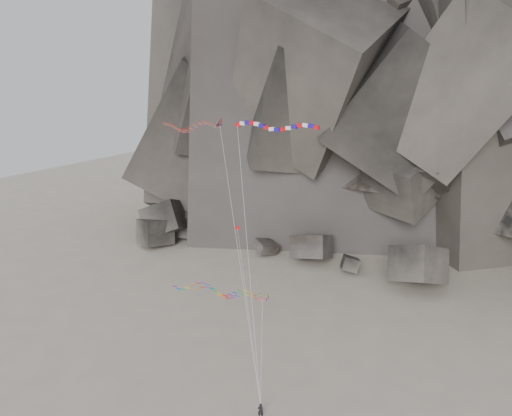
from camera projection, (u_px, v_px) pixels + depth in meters
The scene contains 8 objects.
ground at pixel (261, 365), 60.93m from camera, with size 260.00×260.00×0.00m, color #AC9E8A.
headland at pixel (407, 38), 109.74m from camera, with size 110.00×70.00×84.00m, color #544C44, non-canonical shape.
boulder_field at pixel (275, 248), 94.37m from camera, with size 86.96×17.11×9.91m.
kite_flyer at pixel (260, 410), 51.27m from camera, with size 0.68×0.45×1.95m, color black.
delta_kite at pixel (188, 126), 64.45m from camera, with size 22.43×15.40×27.95m.
banner_kite at pixel (275, 128), 56.22m from camera, with size 10.40×12.44×27.58m.
parafoil_kite at pixel (213, 289), 60.27m from camera, with size 17.20×7.99×8.83m.
pennant_kite at pixel (241, 259), 56.06m from camera, with size 7.54×8.22×15.89m.
Camera 1 is at (24.52, -47.90, 34.41)m, focal length 35.00 mm.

